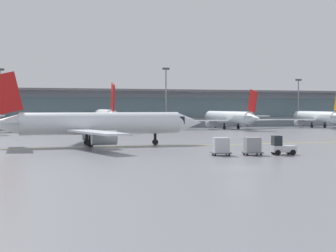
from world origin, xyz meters
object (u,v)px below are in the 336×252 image
cargo_dolly_trailing (221,146)px  apron_light_mast_3 (298,100)px  apron_light_mast_1 (0,96)px  cargo_dolly_lead (252,145)px  taxiing_regional_jet (99,124)px  gate_airplane_3 (229,117)px  gate_airplane_2 (106,117)px  gate_airplane_4 (316,117)px  baggage_tug (281,147)px  apron_light_mast_2 (166,95)px

cargo_dolly_trailing → apron_light_mast_3: apron_light_mast_3 is taller
cargo_dolly_trailing → apron_light_mast_1: 74.28m
cargo_dolly_lead → apron_light_mast_3: bearing=66.2°
taxiing_regional_jet → apron_light_mast_3: size_ratio=2.31×
gate_airplane_3 → taxiing_regional_jet: (-38.23, -41.28, 0.25)m
gate_airplane_2 → taxiing_regional_jet: gate_airplane_2 is taller
cargo_dolly_lead → apron_light_mast_3: (52.34, 73.44, 6.01)m
apron_light_mast_3 → gate_airplane_4: bearing=-104.0°
gate_airplane_3 → baggage_tug: size_ratio=9.55×
gate_airplane_4 → apron_light_mast_3: bearing=-8.3°
gate_airplane_2 → taxiing_regional_jet: (-9.47, -42.93, -0.06)m
gate_airplane_3 → apron_light_mast_2: (-11.20, 12.97, 5.45)m
gate_airplane_3 → cargo_dolly_lead: (-24.61, -59.00, -1.63)m
gate_airplane_2 → apron_light_mast_1: size_ratio=2.19×
gate_airplane_4 → apron_light_mast_2: 37.94m
baggage_tug → taxiing_regional_jet: bearing=144.2°
gate_airplane_2 → gate_airplane_4: size_ratio=1.14×
taxiing_regional_jet → apron_light_mast_1: apron_light_mast_1 is taller
apron_light_mast_3 → taxiing_regional_jet: bearing=-139.8°
apron_light_mast_1 → gate_airplane_2: bearing=-25.8°
gate_airplane_3 → apron_light_mast_3: bearing=-65.8°
cargo_dolly_trailing → apron_light_mast_1: size_ratio=0.17×
gate_airplane_2 → apron_light_mast_1: 24.64m
cargo_dolly_lead → taxiing_regional_jet: bearing=139.3°
taxiing_regional_jet → cargo_dolly_trailing: 19.93m
apron_light_mast_1 → apron_light_mast_2: bearing=1.1°
apron_light_mast_1 → gate_airplane_4: bearing=-8.4°
cargo_dolly_lead → gate_airplane_3: bearing=79.1°
gate_airplane_3 → taxiing_regional_jet: 56.26m
gate_airplane_3 → apron_light_mast_3: apron_light_mast_3 is taller
apron_light_mast_3 → gate_airplane_2: bearing=-167.2°
cargo_dolly_lead → apron_light_mast_2: (13.41, 71.97, 7.08)m
gate_airplane_2 → cargo_dolly_lead: (4.15, -60.64, -1.94)m
gate_airplane_4 → apron_light_mast_2: (-35.64, 11.79, 5.52)m
cargo_dolly_lead → apron_light_mast_2: size_ratio=0.16×
gate_airplane_2 → gate_airplane_3: (28.76, -1.65, -0.31)m
cargo_dolly_trailing → cargo_dolly_lead: bearing=0.0°
cargo_dolly_lead → apron_light_mast_3: 90.39m
baggage_tug → apron_light_mast_1: size_ratio=0.21×
gate_airplane_3 → apron_light_mast_2: bearing=37.5°
baggage_tug → apron_light_mast_3: (49.15, 74.11, 6.17)m
baggage_tug → cargo_dolly_lead: (-3.19, 0.66, 0.16)m
cargo_dolly_lead → apron_light_mast_3: size_ratio=0.19×
taxiing_regional_jet → cargo_dolly_lead: 22.43m
baggage_tug → apron_light_mast_1: 77.82m
taxiing_regional_jet → gate_airplane_2: bearing=80.0°
taxiing_regional_jet → gate_airplane_4: bearing=36.6°
apron_light_mast_1 → apron_light_mast_3: (78.28, 2.25, -0.51)m
gate_airplane_4 → apron_light_mast_1: apron_light_mast_1 is taller
baggage_tug → apron_light_mast_3: bearing=68.1°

